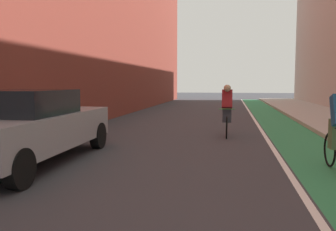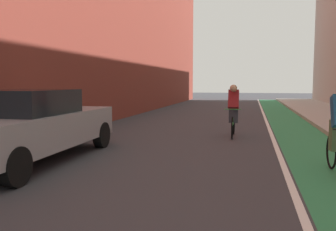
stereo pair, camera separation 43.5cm
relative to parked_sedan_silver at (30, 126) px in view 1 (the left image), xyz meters
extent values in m
plane|color=#38383D|center=(2.91, 5.72, -0.79)|extent=(94.62, 94.62, 0.00)
cube|color=#2D8451|center=(6.07, 7.72, -0.78)|extent=(1.60, 43.01, 0.00)
cube|color=white|center=(5.17, 7.72, -0.78)|extent=(0.12, 43.01, 0.00)
cube|color=#9EA0A8|center=(0.00, 0.05, -0.11)|extent=(1.85, 4.66, 0.70)
cube|color=black|center=(0.00, -0.18, 0.47)|extent=(1.59, 1.98, 0.55)
cylinder|color=black|center=(-0.84, 1.80, -0.46)|extent=(0.23, 0.66, 0.66)
cylinder|color=black|center=(0.76, 1.83, -0.46)|extent=(0.23, 0.66, 0.66)
cylinder|color=black|center=(0.83, -1.70, -0.46)|extent=(0.23, 0.66, 0.66)
torus|color=black|center=(6.04, 0.77, -0.44)|extent=(0.07, 0.69, 0.69)
cylinder|color=black|center=(6.06, 0.43, -0.14)|extent=(0.04, 0.12, 0.55)
torus|color=black|center=(3.98, 3.98, -0.45)|extent=(0.04, 0.67, 0.67)
torus|color=black|center=(3.97, 5.03, -0.45)|extent=(0.04, 0.67, 0.67)
cylinder|color=#338C3F|center=(3.97, 4.50, -0.23)|extent=(0.04, 0.96, 0.33)
cylinder|color=#338C3F|center=(3.97, 4.69, -0.15)|extent=(0.04, 0.12, 0.55)
cylinder|color=#338C3F|center=(3.98, 4.06, 0.10)|extent=(0.48, 0.02, 0.02)
cube|color=#333842|center=(3.97, 4.61, -0.08)|extent=(0.28, 0.24, 0.56)
cube|color=maroon|center=(3.97, 4.48, 0.38)|extent=(0.32, 0.40, 0.60)
sphere|color=tan|center=(3.97, 4.32, 0.72)|extent=(0.22, 0.22, 0.22)
camera|label=1|loc=(4.07, -6.60, 0.89)|focal=37.54mm
camera|label=2|loc=(4.50, -6.51, 0.89)|focal=37.54mm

